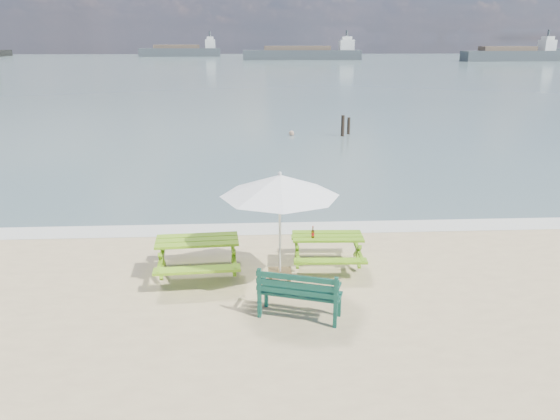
{
  "coord_description": "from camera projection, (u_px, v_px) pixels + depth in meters",
  "views": [
    {
      "loc": [
        -0.45,
        -8.38,
        4.6
      ],
      "look_at": [
        0.19,
        3.0,
        1.0
      ],
      "focal_mm": 35.0,
      "sensor_mm": 36.0,
      "label": 1
    }
  ],
  "objects": [
    {
      "name": "patio_umbrella",
      "position": [
        280.0,
        185.0,
        10.03
      ],
      "size": [
        2.25,
        2.25,
        2.21
      ],
      "color": "silver",
      "rests_on": "ground"
    },
    {
      "name": "foam_strip",
      "position": [
        269.0,
        229.0,
        13.76
      ],
      "size": [
        22.0,
        0.9,
        0.01
      ],
      "primitive_type": "cube",
      "color": "silver",
      "rests_on": "ground"
    },
    {
      "name": "cargo_ships",
      "position": [
        494.0,
        53.0,
        129.14
      ],
      "size": [
        162.71,
        39.33,
        4.4
      ],
      "color": "#394044",
      "rests_on": "ground"
    },
    {
      "name": "park_bench",
      "position": [
        300.0,
        302.0,
        9.35
      ],
      "size": [
        1.48,
        0.9,
        0.87
      ],
      "color": "#104537",
      "rests_on": "ground"
    },
    {
      "name": "sea",
      "position": [
        251.0,
        67.0,
        90.31
      ],
      "size": [
        300.0,
        300.0,
        0.0
      ],
      "primitive_type": "plane",
      "color": "slate",
      "rests_on": "ground"
    },
    {
      "name": "picnic_table_right",
      "position": [
        327.0,
        251.0,
        11.41
      ],
      "size": [
        1.52,
        1.68,
        0.69
      ],
      "color": "#609416",
      "rests_on": "ground"
    },
    {
      "name": "beer_bottle",
      "position": [
        313.0,
        234.0,
        11.15
      ],
      "size": [
        0.06,
        0.06,
        0.25
      ],
      "color": "#935015",
      "rests_on": "picnic_table_right"
    },
    {
      "name": "swimmer",
      "position": [
        291.0,
        146.0,
        27.24
      ],
      "size": [
        0.63,
        0.48,
        1.56
      ],
      "color": "tan",
      "rests_on": "ground"
    },
    {
      "name": "side_table",
      "position": [
        280.0,
        278.0,
        10.59
      ],
      "size": [
        0.45,
        0.45,
        0.29
      ],
      "color": "brown",
      "rests_on": "ground"
    },
    {
      "name": "mooring_pilings",
      "position": [
        345.0,
        128.0,
        26.89
      ],
      "size": [
        0.56,
        0.76,
        1.23
      ],
      "color": "black",
      "rests_on": "ground"
    },
    {
      "name": "picnic_table_left",
      "position": [
        198.0,
        258.0,
        10.97
      ],
      "size": [
        1.75,
        1.92,
        0.78
      ],
      "color": "#72A819",
      "rests_on": "ground"
    }
  ]
}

